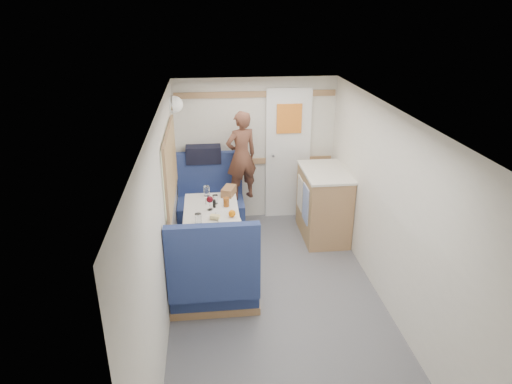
{
  "coord_description": "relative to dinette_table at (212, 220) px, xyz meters",
  "views": [
    {
      "loc": [
        -0.65,
        -3.77,
        2.92
      ],
      "look_at": [
        -0.14,
        0.9,
        0.94
      ],
      "focal_mm": 32.0,
      "sensor_mm": 36.0,
      "label": 1
    }
  ],
  "objects": [
    {
      "name": "dome_light",
      "position": [
        -0.39,
        0.85,
        1.18
      ],
      "size": [
        0.2,
        0.2,
        0.2
      ],
      "primitive_type": "sphere",
      "color": "white",
      "rests_on": "wall_left"
    },
    {
      "name": "oak_trim_high",
      "position": [
        0.65,
        1.23,
        1.21
      ],
      "size": [
        2.15,
        0.02,
        0.08
      ],
      "primitive_type": "cube",
      "color": "olive",
      "rests_on": "wall_back"
    },
    {
      "name": "rear_door",
      "position": [
        1.1,
        1.22,
        0.41
      ],
      "size": [
        0.62,
        0.12,
        1.86
      ],
      "color": "white",
      "rests_on": "wall_back"
    },
    {
      "name": "tray",
      "position": [
        0.18,
        -0.28,
        0.16
      ],
      "size": [
        0.28,
        0.34,
        0.02
      ],
      "primitive_type": "cube",
      "rotation": [
        0.0,
        0.0,
        0.11
      ],
      "color": "silver",
      "rests_on": "dinette_table"
    },
    {
      "name": "cheese_block",
      "position": [
        0.04,
        -0.3,
        0.19
      ],
      "size": [
        0.12,
        0.09,
        0.04
      ],
      "primitive_type": "cube",
      "rotation": [
        0.0,
        0.0,
        -0.35
      ],
      "color": "#EAE087",
      "rests_on": "tray"
    },
    {
      "name": "bread_loaf",
      "position": [
        0.22,
        0.38,
        0.2
      ],
      "size": [
        0.21,
        0.27,
        0.1
      ],
      "primitive_type": "cube",
      "rotation": [
        0.0,
        0.0,
        -0.35
      ],
      "color": "brown",
      "rests_on": "dinette_table"
    },
    {
      "name": "beer_glass",
      "position": [
        0.18,
        0.04,
        0.21
      ],
      "size": [
        0.07,
        0.07,
        0.11
      ],
      "primitive_type": "cylinder",
      "color": "brown",
      "rests_on": "dinette_table"
    },
    {
      "name": "galley_counter",
      "position": [
        1.47,
        0.55,
        -0.1
      ],
      "size": [
        0.57,
        0.92,
        0.92
      ],
      "color": "olive",
      "rests_on": "floor"
    },
    {
      "name": "wine_glass",
      "position": [
        -0.01,
        -0.04,
        0.28
      ],
      "size": [
        0.08,
        0.08,
        0.17
      ],
      "color": "white",
      "rests_on": "dinette_table"
    },
    {
      "name": "side_window",
      "position": [
        -0.43,
        0.0,
        0.68
      ],
      "size": [
        0.04,
        1.3,
        0.72
      ],
      "primitive_type": "cube",
      "color": "#B2BA9E",
      "rests_on": "wall_left"
    },
    {
      "name": "tumbler_right",
      "position": [
        0.05,
        0.14,
        0.21
      ],
      "size": [
        0.06,
        0.06,
        0.1
      ],
      "primitive_type": "cylinder",
      "color": "white",
      "rests_on": "dinette_table"
    },
    {
      "name": "tumbler_left",
      "position": [
        -0.14,
        -0.38,
        0.21
      ],
      "size": [
        0.07,
        0.07,
        0.12
      ],
      "primitive_type": "cylinder",
      "color": "white",
      "rests_on": "dinette_table"
    },
    {
      "name": "ledge",
      "position": [
        -0.0,
        1.12,
        0.31
      ],
      "size": [
        0.9,
        0.14,
        0.04
      ],
      "primitive_type": "cube",
      "color": "olive",
      "rests_on": "bench_far"
    },
    {
      "name": "pepper_grinder",
      "position": [
        0.04,
        0.03,
        0.2
      ],
      "size": [
        0.04,
        0.04,
        0.09
      ],
      "primitive_type": "cylinder",
      "color": "black",
      "rests_on": "dinette_table"
    },
    {
      "name": "duffel_bag",
      "position": [
        -0.07,
        1.12,
        0.45
      ],
      "size": [
        0.47,
        0.23,
        0.22
      ],
      "primitive_type": "cube",
      "rotation": [
        0.0,
        0.0,
        0.01
      ],
      "color": "black",
      "rests_on": "ledge"
    },
    {
      "name": "orange_fruit",
      "position": [
        0.22,
        -0.28,
        0.21
      ],
      "size": [
        0.08,
        0.08,
        0.08
      ],
      "primitive_type": "sphere",
      "color": "orange",
      "rests_on": "tray"
    },
    {
      "name": "oak_trim_low",
      "position": [
        0.65,
        1.23,
        0.28
      ],
      "size": [
        2.15,
        0.02,
        0.08
      ],
      "primitive_type": "cube",
      "color": "olive",
      "rests_on": "wall_back"
    },
    {
      "name": "wall_back",
      "position": [
        0.65,
        1.25,
        0.43
      ],
      "size": [
        2.2,
        0.02,
        2.0
      ],
      "primitive_type": "cube",
      "color": "silver",
      "rests_on": "floor"
    },
    {
      "name": "bench_near",
      "position": [
        -0.0,
        -0.86,
        -0.27
      ],
      "size": [
        0.9,
        0.59,
        1.05
      ],
      "color": "navy",
      "rests_on": "floor"
    },
    {
      "name": "tumbler_mid",
      "position": [
        -0.04,
        0.38,
        0.21
      ],
      "size": [
        0.08,
        0.08,
        0.12
      ],
      "primitive_type": "cylinder",
      "color": "silver",
      "rests_on": "dinette_table"
    },
    {
      "name": "floor",
      "position": [
        0.65,
        -1.0,
        -0.57
      ],
      "size": [
        4.5,
        4.5,
        0.0
      ],
      "primitive_type": "plane",
      "color": "#515156",
      "rests_on": "ground"
    },
    {
      "name": "wall_right",
      "position": [
        1.75,
        -1.0,
        0.43
      ],
      "size": [
        0.02,
        4.5,
        2.0
      ],
      "primitive_type": "cube",
      "color": "silver",
      "rests_on": "floor"
    },
    {
      "name": "wall_left",
      "position": [
        -0.45,
        -1.0,
        0.43
      ],
      "size": [
        0.02,
        4.5,
        2.0
      ],
      "primitive_type": "cube",
      "color": "silver",
      "rests_on": "floor"
    },
    {
      "name": "person",
      "position": [
        0.42,
        0.89,
        0.48
      ],
      "size": [
        0.51,
        0.42,
        1.19
      ],
      "primitive_type": "imported",
      "rotation": [
        0.0,
        0.0,
        3.52
      ],
      "color": "brown",
      "rests_on": "bench_far"
    },
    {
      "name": "ceiling",
      "position": [
        0.65,
        -1.0,
        1.43
      ],
      "size": [
        4.5,
        4.5,
        0.0
      ],
      "primitive_type": "plane",
      "rotation": [
        3.14,
        0.0,
        0.0
      ],
      "color": "silver",
      "rests_on": "wall_back"
    },
    {
      "name": "bench_far",
      "position": [
        -0.0,
        0.86,
        -0.27
      ],
      "size": [
        0.9,
        0.59,
        1.05
      ],
      "color": "navy",
      "rests_on": "floor"
    },
    {
      "name": "salt_grinder",
      "position": [
        -0.05,
        0.13,
        0.2
      ],
      "size": [
        0.03,
        0.03,
        0.08
      ],
      "primitive_type": "cylinder",
      "color": "white",
      "rests_on": "dinette_table"
    },
    {
      "name": "dinette_table",
      "position": [
        0.0,
        0.0,
        0.0
      ],
      "size": [
        0.62,
        0.92,
        0.72
      ],
      "color": "white",
      "rests_on": "floor"
    }
  ]
}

